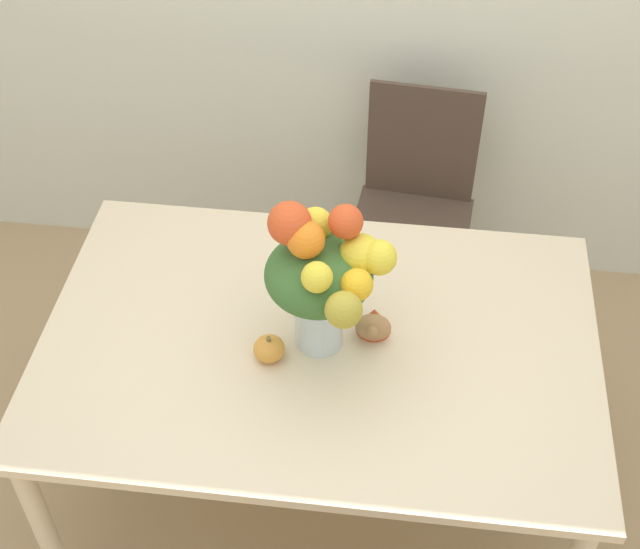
# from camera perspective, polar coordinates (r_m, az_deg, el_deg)

# --- Properties ---
(ground_plane) EXTENTS (12.00, 12.00, 0.00)m
(ground_plane) POSITION_cam_1_polar(r_m,az_deg,el_deg) (3.08, -0.05, -13.22)
(ground_plane) COLOR tan
(dining_table) EXTENTS (1.56, 1.04, 0.73)m
(dining_table) POSITION_cam_1_polar(r_m,az_deg,el_deg) (2.55, -0.06, -5.32)
(dining_table) COLOR beige
(dining_table) RESTS_ON ground_plane
(flower_vase) EXTENTS (0.34, 0.35, 0.47)m
(flower_vase) POSITION_cam_1_polar(r_m,az_deg,el_deg) (2.30, 0.23, -0.13)
(flower_vase) COLOR silver
(flower_vase) RESTS_ON dining_table
(pumpkin) EXTENTS (0.09, 0.09, 0.08)m
(pumpkin) POSITION_cam_1_polar(r_m,az_deg,el_deg) (2.43, -3.28, -4.76)
(pumpkin) COLOR gold
(pumpkin) RESTS_ON dining_table
(turkey_figurine) EXTENTS (0.10, 0.14, 0.08)m
(turkey_figurine) POSITION_cam_1_polar(r_m,az_deg,el_deg) (2.49, 3.45, -3.10)
(turkey_figurine) COLOR #A87A4C
(turkey_figurine) RESTS_ON dining_table
(dining_chair_near_window) EXTENTS (0.46, 0.46, 0.94)m
(dining_chair_near_window) POSITION_cam_1_polar(r_m,az_deg,el_deg) (3.27, 6.00, 4.01)
(dining_chair_near_window) COLOR #47382D
(dining_chair_near_window) RESTS_ON ground_plane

